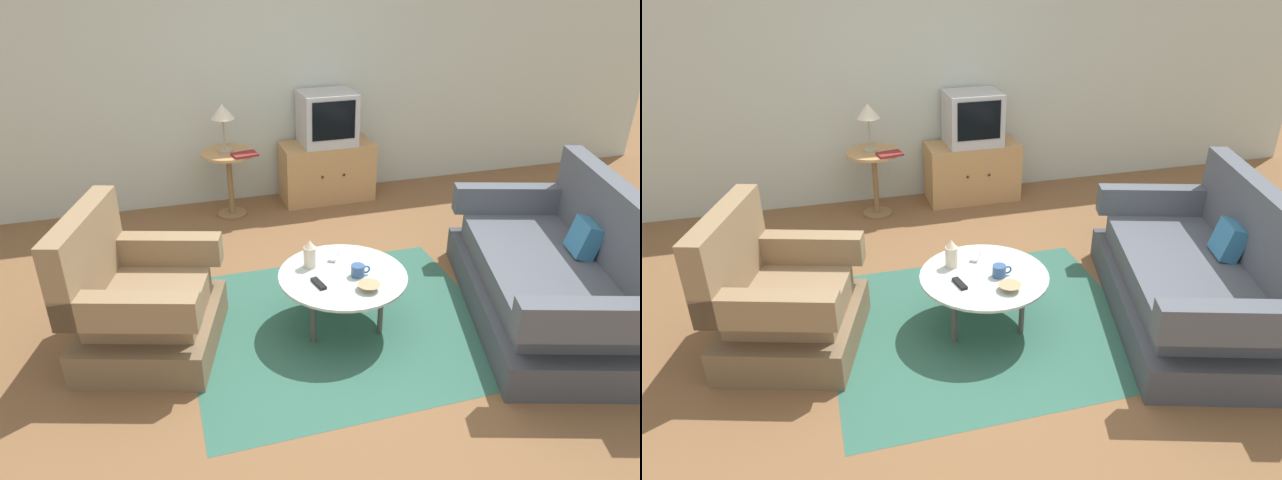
{
  "view_description": "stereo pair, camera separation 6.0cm",
  "coord_description": "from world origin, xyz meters",
  "views": [
    {
      "loc": [
        -1.08,
        -3.02,
        2.33
      ],
      "look_at": [
        -0.1,
        0.3,
        0.55
      ],
      "focal_mm": 32.23,
      "sensor_mm": 36.0,
      "label": 1
    },
    {
      "loc": [
        -1.02,
        -3.04,
        2.33
      ],
      "look_at": [
        -0.1,
        0.3,
        0.55
      ],
      "focal_mm": 32.23,
      "sensor_mm": 36.0,
      "label": 2
    }
  ],
  "objects": [
    {
      "name": "tv_remote_dark",
      "position": [
        -0.21,
        -0.03,
        0.42
      ],
      "size": [
        0.07,
        0.15,
        0.02
      ],
      "rotation": [
        0.0,
        0.0,
        1.78
      ],
      "color": "black",
      "rests_on": "coffee_table"
    },
    {
      "name": "tv_stand",
      "position": [
        0.54,
        2.23,
        0.29
      ],
      "size": [
        0.92,
        0.44,
        0.59
      ],
      "color": "tan",
      "rests_on": "ground"
    },
    {
      "name": "television",
      "position": [
        0.54,
        2.23,
        0.84
      ],
      "size": [
        0.53,
        0.44,
        0.51
      ],
      "color": "#B7B7BC",
      "rests_on": "tv_stand"
    },
    {
      "name": "bowl",
      "position": [
        0.08,
        -0.17,
        0.43
      ],
      "size": [
        0.14,
        0.14,
        0.04
      ],
      "color": "tan",
      "rests_on": "coffee_table"
    },
    {
      "name": "side_table",
      "position": [
        -0.46,
        2.09,
        0.46
      ],
      "size": [
        0.5,
        0.5,
        0.64
      ],
      "color": "tan",
      "rests_on": "ground"
    },
    {
      "name": "tv_remote_silver",
      "position": [
        -0.01,
        0.29,
        0.42
      ],
      "size": [
        0.12,
        0.17,
        0.02
      ],
      "rotation": [
        0.0,
        0.0,
        1.08
      ],
      "color": "#B2B2B7",
      "rests_on": "coffee_table"
    },
    {
      "name": "table_lamp",
      "position": [
        -0.48,
        2.1,
        0.99
      ],
      "size": [
        0.22,
        0.22,
        0.44
      ],
      "color": "#9E937A",
      "rests_on": "side_table"
    },
    {
      "name": "coffee_table",
      "position": [
        -0.02,
        0.05,
        0.38
      ],
      "size": [
        0.85,
        0.85,
        0.41
      ],
      "color": "#B2C6C1",
      "rests_on": "ground"
    },
    {
      "name": "armchair",
      "position": [
        -1.31,
        0.2,
        0.32
      ],
      "size": [
        1.03,
        1.08,
        0.95
      ],
      "rotation": [
        0.0,
        0.0,
        -1.87
      ],
      "color": "brown",
      "rests_on": "ground"
    },
    {
      "name": "mug",
      "position": [
        0.07,
        0.01,
        0.45
      ],
      "size": [
        0.13,
        0.09,
        0.08
      ],
      "color": "#335184",
      "rests_on": "coffee_table"
    },
    {
      "name": "vase",
      "position": [
        -0.2,
        0.21,
        0.5
      ],
      "size": [
        0.08,
        0.08,
        0.2
      ],
      "color": "beige",
      "rests_on": "coffee_table"
    },
    {
      "name": "back_wall",
      "position": [
        0.0,
        2.54,
        1.35
      ],
      "size": [
        9.0,
        0.12,
        2.7
      ],
      "primitive_type": "cube",
      "color": "#B2BCB2",
      "rests_on": "ground"
    },
    {
      "name": "book",
      "position": [
        -0.33,
        1.94,
        0.65
      ],
      "size": [
        0.25,
        0.19,
        0.02
      ],
      "rotation": [
        0.0,
        0.0,
        0.2
      ],
      "color": "maroon",
      "rests_on": "side_table"
    },
    {
      "name": "ground_plane",
      "position": [
        0.0,
        0.0,
        0.0
      ],
      "size": [
        16.0,
        16.0,
        0.0
      ],
      "primitive_type": "plane",
      "color": "brown"
    },
    {
      "name": "area_rug",
      "position": [
        -0.02,
        0.05,
        0.0
      ],
      "size": [
        2.04,
        1.81,
        0.0
      ],
      "primitive_type": "cube",
      "color": "#2D5B4C",
      "rests_on": "ground"
    },
    {
      "name": "couch",
      "position": [
        1.42,
        -0.22,
        0.3
      ],
      "size": [
        1.44,
        2.01,
        0.95
      ],
      "rotation": [
        0.0,
        0.0,
        1.27
      ],
      "color": "#3E424B",
      "rests_on": "ground"
    }
  ]
}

